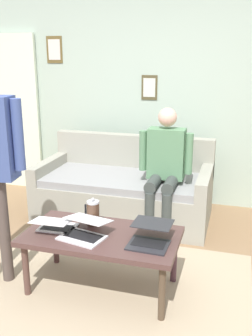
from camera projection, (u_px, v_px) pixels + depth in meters
The scene contains 11 objects.
ground_plane at pixel (98, 292), 3.03m from camera, with size 7.68×7.68×0.00m, color #8B6A4A.
area_rug at pixel (98, 294), 2.99m from camera, with size 2.30×1.90×0.01m, color tan.
back_wall at pixel (159, 92), 4.67m from camera, with size 7.04×0.11×2.70m.
interior_door at pixel (11, 113), 5.22m from camera, with size 0.82×0.09×2.05m.
couch at pixel (125, 191), 4.38m from camera, with size 1.90×0.93×0.88m.
coffee_table at pixel (102, 240), 2.97m from camera, with size 1.19×0.63×0.47m.
laptop_left at pixel (84, 231), 2.90m from camera, with size 0.39×0.38×0.14m.
laptop_center at pixel (150, 237), 2.80m from camera, with size 0.30×0.36×0.13m.
laptop_right at pixel (55, 225), 3.00m from camera, with size 0.30×0.33×0.13m.
french_press at pixel (93, 213), 3.09m from camera, with size 0.12×0.10×0.23m.
person_seated at pixel (165, 163), 3.91m from camera, with size 0.55×0.51×1.28m.
Camera 1 is at (-0.95, 2.46, 1.79)m, focal length 41.27 mm.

